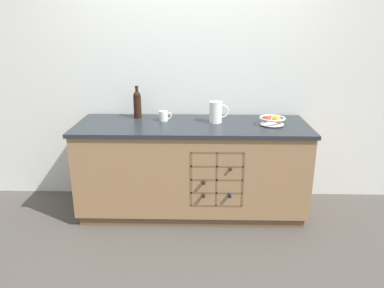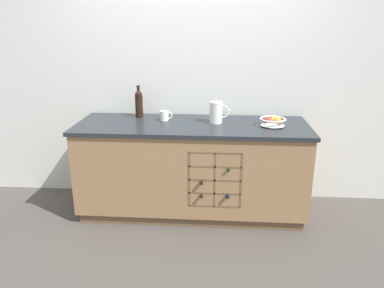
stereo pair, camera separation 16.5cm
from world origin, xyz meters
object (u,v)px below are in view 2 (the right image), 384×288
(fruit_bowl, at_px, (273,121))
(ceramic_mug, at_px, (165,116))
(white_pitcher, at_px, (216,112))
(standing_wine_bottle, at_px, (139,103))

(fruit_bowl, height_order, ceramic_mug, ceramic_mug)
(fruit_bowl, bearing_deg, ceramic_mug, 172.36)
(fruit_bowl, distance_m, white_pitcher, 0.52)
(fruit_bowl, relative_size, ceramic_mug, 1.96)
(ceramic_mug, distance_m, standing_wine_bottle, 0.31)
(ceramic_mug, height_order, standing_wine_bottle, standing_wine_bottle)
(ceramic_mug, bearing_deg, white_pitcher, -6.28)
(white_pitcher, bearing_deg, fruit_bowl, -8.94)
(ceramic_mug, bearing_deg, fruit_bowl, -7.64)
(white_pitcher, relative_size, ceramic_mug, 1.65)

